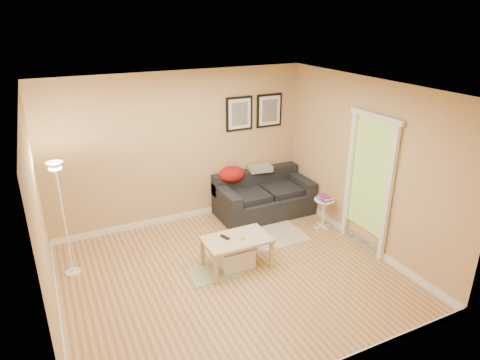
{
  "coord_description": "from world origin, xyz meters",
  "views": [
    {
      "loc": [
        -2.09,
        -4.59,
        3.47
      ],
      "look_at": [
        0.55,
        0.85,
        1.05
      ],
      "focal_mm": 31.7,
      "sensor_mm": 36.0,
      "label": 1
    }
  ],
  "objects": [
    {
      "name": "wall_back",
      "position": [
        0.0,
        2.0,
        1.3
      ],
      "size": [
        4.5,
        0.0,
        4.5
      ],
      "primitive_type": "plane",
      "rotation": [
        1.57,
        0.0,
        0.0
      ],
      "color": "tan",
      "rests_on": "ground"
    },
    {
      "name": "green_runner",
      "position": [
        -0.2,
        0.18,
        0.01
      ],
      "size": [
        0.7,
        0.5,
        0.01
      ],
      "primitive_type": "cube",
      "color": "#668C4C",
      "rests_on": "ground"
    },
    {
      "name": "doorway",
      "position": [
        2.2,
        -0.15,
        1.02
      ],
      "size": [
        0.12,
        1.01,
        2.13
      ],
      "primitive_type": null,
      "color": "white",
      "rests_on": "ground"
    },
    {
      "name": "plaid_throw",
      "position": [
        1.43,
        1.82,
        0.78
      ],
      "size": [
        0.45,
        0.32,
        0.1
      ],
      "primitive_type": null,
      "rotation": [
        0.0,
        0.0,
        -0.14
      ],
      "color": "#C9BD75",
      "rests_on": "sofa"
    },
    {
      "name": "coffee_table",
      "position": [
        0.17,
        0.17,
        0.24
      ],
      "size": [
        1.0,
        0.67,
        0.47
      ],
      "primitive_type": null,
      "rotation": [
        0.0,
        0.0,
        -0.11
      ],
      "color": "tan",
      "rests_on": "ground"
    },
    {
      "name": "floor",
      "position": [
        0.0,
        0.0,
        0.0
      ],
      "size": [
        4.5,
        4.5,
        0.0
      ],
      "primitive_type": "plane",
      "color": "tan",
      "rests_on": "ground"
    },
    {
      "name": "baseboard_left",
      "position": [
        -2.24,
        0.0,
        0.05
      ],
      "size": [
        0.02,
        4.0,
        0.1
      ],
      "primitive_type": "cube",
      "color": "white",
      "rests_on": "ground"
    },
    {
      "name": "baseboard_right",
      "position": [
        2.24,
        0.0,
        0.05
      ],
      "size": [
        0.02,
        4.0,
        0.1
      ],
      "primitive_type": "cube",
      "color": "white",
      "rests_on": "ground"
    },
    {
      "name": "baseboard_back",
      "position": [
        0.0,
        1.99,
        0.05
      ],
      "size": [
        4.5,
        0.02,
        0.1
      ],
      "primitive_type": "cube",
      "color": "white",
      "rests_on": "ground"
    },
    {
      "name": "ceiling",
      "position": [
        0.0,
        0.0,
        2.6
      ],
      "size": [
        4.5,
        4.5,
        0.0
      ],
      "primitive_type": "plane",
      "rotation": [
        3.14,
        0.0,
        0.0
      ],
      "color": "white",
      "rests_on": "wall_back"
    },
    {
      "name": "framed_print_right",
      "position": [
        1.68,
        1.98,
        1.8
      ],
      "size": [
        0.5,
        0.04,
        0.6
      ],
      "primitive_type": null,
      "color": "black",
      "rests_on": "wall_back"
    },
    {
      "name": "framed_print_left",
      "position": [
        1.08,
        1.98,
        1.8
      ],
      "size": [
        0.5,
        0.04,
        0.6
      ],
      "primitive_type": null,
      "color": "black",
      "rests_on": "wall_back"
    },
    {
      "name": "wall_front",
      "position": [
        0.0,
        -2.0,
        1.3
      ],
      "size": [
        4.5,
        0.0,
        4.5
      ],
      "primitive_type": "plane",
      "rotation": [
        -1.57,
        0.0,
        0.0
      ],
      "color": "tan",
      "rests_on": "ground"
    },
    {
      "name": "wall_right",
      "position": [
        2.25,
        0.0,
        1.3
      ],
      "size": [
        0.0,
        4.0,
        4.0
      ],
      "primitive_type": "plane",
      "rotation": [
        1.57,
        0.0,
        -1.57
      ],
      "color": "tan",
      "rests_on": "ground"
    },
    {
      "name": "area_rug",
      "position": [
        0.99,
        0.75,
        0.01
      ],
      "size": [
        1.25,
        0.85,
        0.01
      ],
      "primitive_type": "cube",
      "color": "#C3B19A",
      "rests_on": "ground"
    },
    {
      "name": "book_stack",
      "position": [
        2.02,
        0.62,
        0.56
      ],
      "size": [
        0.24,
        0.28,
        0.07
      ],
      "primitive_type": null,
      "rotation": [
        0.0,
        0.0,
        -0.31
      ],
      "color": "#353194",
      "rests_on": "side_table"
    },
    {
      "name": "wall_left",
      "position": [
        -2.25,
        0.0,
        1.3
      ],
      "size": [
        0.0,
        4.0,
        4.0
      ],
      "primitive_type": "plane",
      "rotation": [
        1.57,
        0.0,
        1.57
      ],
      "color": "tan",
      "rests_on": "ground"
    },
    {
      "name": "red_throw",
      "position": [
        0.85,
        1.8,
        0.77
      ],
      "size": [
        0.48,
        0.36,
        0.28
      ],
      "primitive_type": null,
      "color": "#9C1B0E",
      "rests_on": "sofa"
    },
    {
      "name": "floor_lamp",
      "position": [
        -2.0,
        1.04,
        0.79
      ],
      "size": [
        0.22,
        0.22,
        1.68
      ],
      "primitive_type": null,
      "color": "white",
      "rests_on": "ground"
    },
    {
      "name": "storage_bin",
      "position": [
        0.16,
        0.19,
        0.15
      ],
      "size": [
        0.5,
        0.37,
        0.31
      ],
      "primitive_type": null,
      "color": "white",
      "rests_on": "ground"
    },
    {
      "name": "remote_control",
      "position": [
        0.02,
        0.25,
        0.48
      ],
      "size": [
        0.1,
        0.17,
        0.02
      ],
      "primitive_type": "cube",
      "rotation": [
        0.0,
        0.0,
        0.34
      ],
      "color": "black",
      "rests_on": "coffee_table"
    },
    {
      "name": "tape_roll",
      "position": [
        0.24,
        0.12,
        0.49
      ],
      "size": [
        0.07,
        0.07,
        0.03
      ],
      "primitive_type": "cylinder",
      "color": "yellow",
      "rests_on": "coffee_table"
    },
    {
      "name": "side_table",
      "position": [
        2.02,
        0.62,
        0.26
      ],
      "size": [
        0.34,
        0.34,
        0.53
      ],
      "primitive_type": null,
      "color": "white",
      "rests_on": "ground"
    },
    {
      "name": "sofa",
      "position": [
        1.37,
        1.53,
        0.38
      ],
      "size": [
        1.7,
        0.9,
        0.75
      ],
      "primitive_type": null,
      "color": "black",
      "rests_on": "ground"
    }
  ]
}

